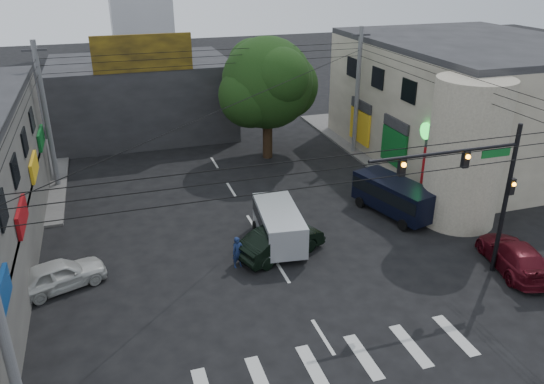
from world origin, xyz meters
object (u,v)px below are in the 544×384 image
traffic_gantry (478,181)px  silver_minivan (279,228)px  maroon_sedan (514,256)px  navy_van (394,198)px  dark_sedan (281,241)px  traffic_officer (238,252)px  utility_pole_far_left (46,117)px  street_tree (267,83)px  white_compact (59,275)px  utility_pole_far_right (357,92)px

traffic_gantry → silver_minivan: bearing=142.9°
maroon_sedan → navy_van: size_ratio=0.96×
dark_sedan → traffic_officer: 2.32m
dark_sedan → maroon_sedan: 11.07m
utility_pole_far_left → navy_van: size_ratio=1.70×
street_tree → white_compact: street_tree is taller
utility_pole_far_right → maroon_sedan: bearing=-90.0°
street_tree → navy_van: size_ratio=1.61×
traffic_gantry → maroon_sedan: (2.68, -0.17, -4.12)m
street_tree → navy_van: 12.76m
traffic_gantry → utility_pole_far_left: 25.00m
traffic_gantry → dark_sedan: bearing=149.1°
maroon_sedan → navy_van: bearing=-57.6°
traffic_officer → street_tree: bearing=55.7°
utility_pole_far_right → navy_van: utility_pole_far_right is taller
street_tree → dark_sedan: street_tree is taller
utility_pole_far_right → dark_sedan: 16.57m
navy_van → dark_sedan: bearing=92.0°
maroon_sedan → silver_minivan: silver_minivan is taller
white_compact → maroon_sedan: size_ratio=0.84×
utility_pole_far_right → dark_sedan: bearing=-128.7°
silver_minivan → navy_van: (7.38, 1.33, 0.03)m
utility_pole_far_right → maroon_sedan: size_ratio=1.78×
dark_sedan → white_compact: (-10.29, 0.27, -0.07)m
traffic_gantry → dark_sedan: (-7.40, 4.42, -4.07)m
traffic_officer → navy_van: bearing=3.8°
utility_pole_far_right → white_compact: bearing=-148.9°
utility_pole_far_right → street_tree: bearing=171.3°
maroon_sedan → traffic_officer: bearing=-5.9°
dark_sedan → traffic_officer: bearing=79.6°
maroon_sedan → traffic_officer: (-12.36, 4.17, 0.08)m
traffic_gantry → utility_pole_far_left: bearing=137.1°
silver_minivan → navy_van: size_ratio=0.88×
white_compact → silver_minivan: (10.53, 0.72, 0.30)m
street_tree → utility_pole_far_right: 6.63m
utility_pole_far_right → silver_minivan: (-9.84, -11.59, -3.61)m
dark_sedan → maroon_sedan: dark_sedan is taller
utility_pole_far_right → white_compact: (-20.37, -12.31, -3.91)m
traffic_gantry → white_compact: bearing=165.1°
utility_pole_far_left → white_compact: bearing=-87.1°
traffic_gantry → utility_pole_far_right: size_ratio=0.78×
white_compact → traffic_gantry: bearing=-124.2°
white_compact → traffic_officer: 8.04m
traffic_officer → maroon_sedan: bearing=-30.3°
street_tree → maroon_sedan: bearing=-70.3°
traffic_gantry → silver_minivan: size_ratio=1.50×
maroon_sedan → street_tree: bearing=-57.6°
utility_pole_far_right → navy_van: size_ratio=1.70×
traffic_gantry → navy_van: (0.21, 6.74, -3.81)m
traffic_gantry → utility_pole_far_right: (2.68, 17.00, -0.23)m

